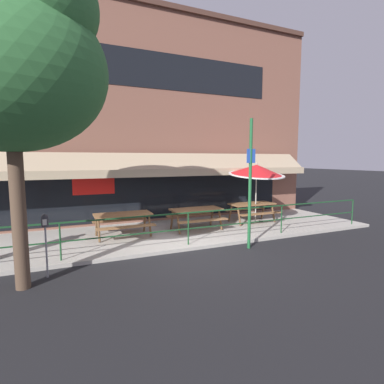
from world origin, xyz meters
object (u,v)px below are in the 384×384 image
at_px(picnic_table_left, 123,218).
at_px(street_tree_curbside, 15,59).
at_px(picnic_table_right, 252,207).
at_px(street_sign_pole, 250,183).
at_px(patio_umbrella_right, 256,170).
at_px(picnic_table_centre, 196,213).
at_px(parking_meter_near, 45,227).

xyz_separation_m(picnic_table_left, street_tree_curbside, (-2.48, -2.96, 3.77)).
relative_size(picnic_table_left, picnic_table_right, 1.00).
bearing_deg(street_sign_pole, street_tree_curbside, -174.79).
bearing_deg(patio_umbrella_right, picnic_table_centre, -179.42).
height_order(picnic_table_right, street_tree_curbside, street_tree_curbside).
distance_m(picnic_table_left, street_sign_pole, 4.20).
bearing_deg(picnic_table_centre, street_tree_curbside, -150.36).
distance_m(patio_umbrella_right, parking_meter_near, 7.74).
distance_m(parking_meter_near, street_tree_curbside, 3.38).
xyz_separation_m(parking_meter_near, street_sign_pole, (5.35, 0.03, 0.78)).
height_order(street_sign_pole, street_tree_curbside, street_tree_curbside).
height_order(picnic_table_left, picnic_table_centre, same).
bearing_deg(picnic_table_centre, parking_meter_near, -153.22).
bearing_deg(picnic_table_left, patio_umbrella_right, -0.67).
distance_m(picnic_table_left, picnic_table_right, 5.14).
bearing_deg(parking_meter_near, picnic_table_centre, 26.78).
distance_m(patio_umbrella_right, street_sign_pole, 3.08).
distance_m(parking_meter_near, street_sign_pole, 5.41).
bearing_deg(street_tree_curbside, patio_umbrella_right, 20.84).
distance_m(picnic_table_centre, picnic_table_right, 2.58).
height_order(picnic_table_left, street_tree_curbside, street_tree_curbside).
distance_m(picnic_table_left, parking_meter_near, 3.30).
xyz_separation_m(patio_umbrella_right, street_sign_pole, (-1.94, -2.38, -0.25)).
distance_m(picnic_table_right, street_tree_curbside, 9.06).
height_order(picnic_table_left, picnic_table_right, same).
relative_size(picnic_table_left, picnic_table_centre, 1.00).
bearing_deg(parking_meter_near, street_tree_curbside, -123.95).
height_order(patio_umbrella_right, street_sign_pole, street_sign_pole).
bearing_deg(street_tree_curbside, street_sign_pole, 5.21).
relative_size(street_sign_pole, street_tree_curbside, 0.59).
distance_m(patio_umbrella_right, street_tree_curbside, 8.47).
relative_size(parking_meter_near, street_sign_pole, 0.38).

